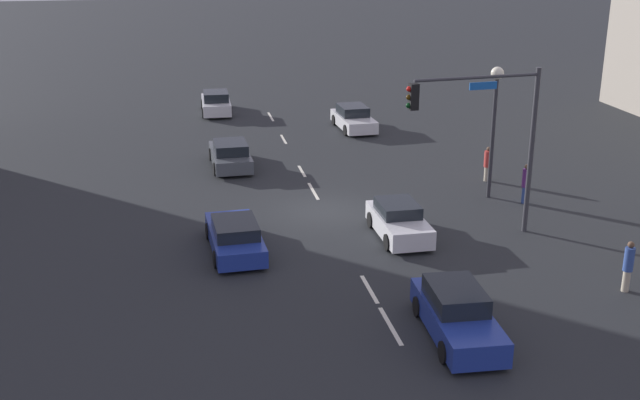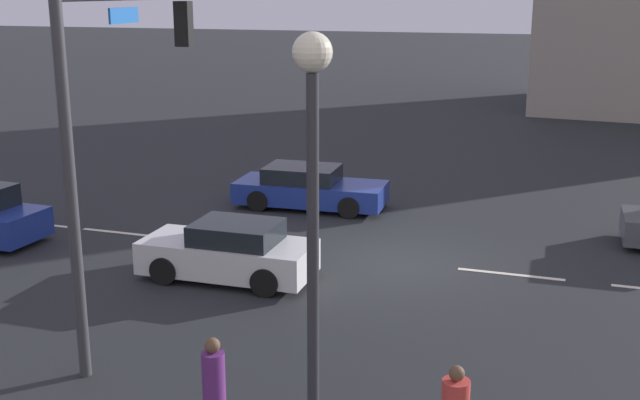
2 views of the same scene
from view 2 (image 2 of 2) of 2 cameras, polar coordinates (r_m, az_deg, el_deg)
The scene contains 9 objects.
ground_plane at distance 19.40m, azimuth 5.68°, elevation -4.52°, with size 220.00×220.00×0.00m, color #232628.
lane_stripe_3 at distance 19.04m, azimuth 13.60°, elevation -5.24°, with size 2.46×0.14×0.01m, color silver.
lane_stripe_4 at distance 22.35m, azimuth -14.38°, elevation -2.28°, with size 2.17×0.14×0.01m, color silver.
lane_stripe_5 at distance 23.83m, azimuth -19.69°, elevation -1.63°, with size 2.44×0.14×0.01m, color silver.
car_0 at distance 18.19m, azimuth -6.55°, elevation -3.76°, with size 3.96×1.83×1.36m.
car_3 at distance 24.04m, azimuth -0.82°, elevation 0.85°, with size 4.61×2.06×1.27m.
traffic_signal at distance 14.70m, azimuth -14.47°, elevation 6.72°, with size 0.74×5.36×6.55m.
streetlamp at distance 11.11m, azimuth -0.54°, elevation 3.10°, with size 0.56×0.56×5.88m.
pedestrian_1 at distance 11.52m, azimuth -7.65°, elevation -13.62°, with size 0.43×0.43×1.78m.
Camera 2 is at (-3.91, 17.89, 6.40)m, focal length 44.34 mm.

